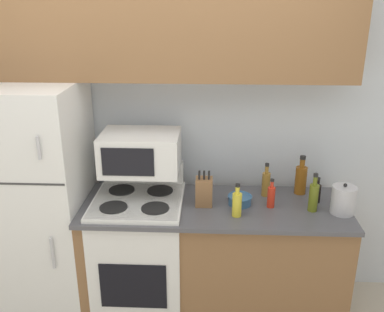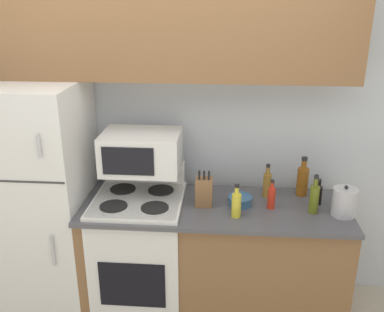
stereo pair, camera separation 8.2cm
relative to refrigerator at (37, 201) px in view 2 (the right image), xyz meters
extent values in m
cube|color=silver|center=(0.89, 0.38, 0.44)|extent=(8.00, 0.05, 2.55)
cube|color=brown|center=(1.25, -0.04, -0.41)|extent=(1.77, 0.60, 0.86)
cube|color=#4C4C51|center=(1.25, -0.06, 0.03)|extent=(1.77, 0.64, 0.03)
cube|color=white|center=(0.00, 0.00, 0.00)|extent=(0.74, 0.68, 1.68)
cube|color=#383838|center=(0.00, -0.34, 0.30)|extent=(0.72, 0.01, 0.01)
cylinder|color=#B7B7BC|center=(0.24, -0.36, 0.54)|extent=(0.02, 0.02, 0.14)
cylinder|color=#B7B7BC|center=(0.24, -0.36, -0.17)|extent=(0.02, 0.02, 0.22)
cube|color=brown|center=(0.89, 0.19, 1.15)|extent=(2.51, 0.33, 0.61)
cube|color=white|center=(0.74, -0.06, -0.38)|extent=(0.60, 0.60, 0.91)
cube|color=black|center=(0.74, -0.36, -0.40)|extent=(0.43, 0.01, 0.33)
cube|color=#2D2D2D|center=(0.74, -0.06, 0.07)|extent=(0.58, 0.58, 0.01)
cube|color=white|center=(0.74, 0.23, 0.15)|extent=(0.58, 0.06, 0.16)
cylinder|color=black|center=(0.60, -0.19, 0.08)|extent=(0.18, 0.18, 0.01)
cylinder|color=black|center=(0.87, -0.19, 0.08)|extent=(0.18, 0.18, 0.01)
cylinder|color=black|center=(0.60, 0.08, 0.08)|extent=(0.18, 0.18, 0.01)
cylinder|color=black|center=(0.87, 0.08, 0.08)|extent=(0.18, 0.18, 0.01)
cube|color=white|center=(0.75, 0.05, 0.37)|extent=(0.52, 0.37, 0.27)
cube|color=black|center=(0.70, -0.14, 0.37)|extent=(0.33, 0.01, 0.19)
cube|color=brown|center=(1.18, -0.06, 0.14)|extent=(0.11, 0.11, 0.19)
cylinder|color=black|center=(1.15, -0.07, 0.26)|extent=(0.01, 0.01, 0.06)
cylinder|color=black|center=(1.18, -0.07, 0.26)|extent=(0.01, 0.01, 0.06)
cylinder|color=black|center=(1.21, -0.07, 0.26)|extent=(0.01, 0.01, 0.06)
cylinder|color=#335B84|center=(1.42, -0.04, 0.08)|extent=(0.15, 0.15, 0.06)
torus|color=#335B84|center=(1.42, -0.04, 0.10)|extent=(0.16, 0.16, 0.01)
cylinder|color=#5B6619|center=(1.89, -0.11, 0.14)|extent=(0.06, 0.06, 0.18)
cylinder|color=#5B6619|center=(1.89, -0.11, 0.26)|extent=(0.03, 0.03, 0.06)
cylinder|color=black|center=(1.89, -0.11, 0.30)|extent=(0.03, 0.03, 0.02)
cylinder|color=black|center=(1.94, 0.01, 0.11)|extent=(0.05, 0.05, 0.13)
cylinder|color=black|center=(1.94, 0.01, 0.19)|extent=(0.02, 0.02, 0.04)
cylinder|color=black|center=(1.94, 0.01, 0.22)|extent=(0.03, 0.03, 0.01)
cylinder|color=red|center=(1.62, -0.07, 0.12)|extent=(0.05, 0.05, 0.14)
cylinder|color=red|center=(1.62, -0.07, 0.21)|extent=(0.02, 0.02, 0.04)
cylinder|color=black|center=(1.62, -0.07, 0.24)|extent=(0.02, 0.03, 0.02)
cylinder|color=olive|center=(1.61, 0.10, 0.13)|extent=(0.06, 0.06, 0.17)
cylinder|color=olive|center=(1.61, 0.10, 0.24)|extent=(0.03, 0.03, 0.05)
cylinder|color=black|center=(1.61, 0.10, 0.28)|extent=(0.03, 0.03, 0.02)
cylinder|color=brown|center=(1.86, 0.15, 0.14)|extent=(0.08, 0.08, 0.20)
cylinder|color=brown|center=(1.86, 0.15, 0.27)|extent=(0.04, 0.04, 0.06)
cylinder|color=black|center=(1.86, 0.15, 0.31)|extent=(0.04, 0.04, 0.02)
cylinder|color=gold|center=(1.39, -0.20, 0.12)|extent=(0.06, 0.06, 0.15)
cylinder|color=gold|center=(1.39, -0.20, 0.22)|extent=(0.03, 0.03, 0.05)
cylinder|color=black|center=(1.39, -0.20, 0.26)|extent=(0.03, 0.03, 0.02)
cylinder|color=#B7B7BC|center=(2.07, -0.13, 0.14)|extent=(0.15, 0.15, 0.18)
sphere|color=black|center=(2.07, -0.13, 0.24)|extent=(0.02, 0.02, 0.02)
camera|label=1|loc=(1.22, -2.62, 1.35)|focal=40.00mm
camera|label=2|loc=(1.31, -2.62, 1.35)|focal=40.00mm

